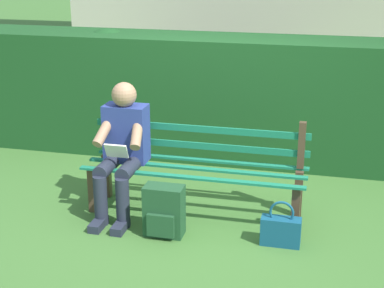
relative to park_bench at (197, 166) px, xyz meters
name	(u,v)px	position (x,y,z in m)	size (l,w,h in m)	color
ground	(195,213)	(0.00, 0.07, -0.43)	(60.00, 60.00, 0.00)	#3D6B2D
park_bench	(197,166)	(0.00, 0.00, 0.00)	(1.97, 0.50, 0.86)	#4C3828
person_seated	(122,146)	(0.63, 0.17, 0.19)	(0.44, 0.73, 1.17)	navy
hedge_backdrop	(244,96)	(-0.18, -1.51, 0.29)	(6.31, 0.86, 1.50)	#19471E
backpack	(164,211)	(0.15, 0.53, -0.22)	(0.33, 0.25, 0.43)	#1E4728
handbag	(281,230)	(-0.81, 0.47, -0.30)	(0.32, 0.13, 0.38)	navy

